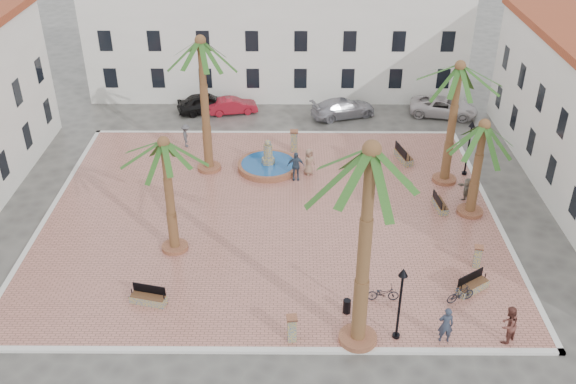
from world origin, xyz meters
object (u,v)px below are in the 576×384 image
palm_sw (165,156)px  car_red (233,106)px  cyclist_a (446,325)px  pedestrian_fountain_a (309,162)px  lamppost_s (401,292)px  bench_e (440,205)px  palm_e (482,137)px  bicycle_b (461,294)px  car_silver (343,108)px  pedestrian_east (467,190)px  lamppost_e (470,139)px  bicycle_a (383,293)px  fountain (268,165)px  cyclist_b (508,325)px  car_white (444,107)px  palm_ne (458,80)px  bollard_n (294,141)px  palm_nw (201,55)px  bench_ne (403,156)px  pedestrian_fountain_b (296,166)px  car_black (207,103)px  bollard_e (478,256)px  bollard_se (292,328)px  pedestrian_north (186,136)px  bench_s (148,298)px  palm_s (370,173)px  bench_se (472,286)px  litter_bin (347,306)px

palm_sw → car_red: size_ratio=1.76×
cyclist_a → pedestrian_fountain_a: (-5.66, 15.15, -0.04)m
lamppost_s → bench_e: bearing=69.4°
palm_e → bicycle_b: (-2.35, -7.88, -4.45)m
car_silver → pedestrian_east: bearing=-172.3°
bench_e → lamppost_e: (2.43, 4.19, 2.29)m
bicycle_a → fountain: bearing=24.4°
lamppost_s → car_red: (-9.29, 24.91, -2.12)m
palm_e → cyclist_b: size_ratio=3.18×
fountain → cyclist_a: fountain is taller
lamppost_e → car_white: 9.81m
palm_ne → palm_sw: bearing=-155.0°
bicycle_b → car_red: 25.80m
bollard_n → palm_nw: bearing=-155.0°
palm_sw → bench_ne: size_ratio=3.19×
cyclist_a → pedestrian_fountain_b: (-6.51, 14.44, 0.03)m
bench_e → pedestrian_fountain_b: (-8.49, 3.45, 0.70)m
lamppost_e → car_black: lamppost_e is taller
bicycle_b → palm_ne: bearing=-28.8°
palm_nw → palm_ne: size_ratio=1.13×
palm_nw → bench_ne: (12.89, 1.28, -7.43)m
palm_nw → bollard_e: bearing=-34.8°
car_black → bench_ne: bearing=-138.0°
palm_e → pedestrian_east: palm_e is taller
bollard_se → bicycle_b: (8.04, 2.65, -0.25)m
pedestrian_fountain_a → pedestrian_fountain_b: (-0.85, -0.71, 0.07)m
bollard_e → pedestrian_fountain_a: bearing=130.8°
bollard_e → pedestrian_east: bearing=81.9°
bench_ne → pedestrian_fountain_b: bearing=96.1°
pedestrian_fountain_b → car_red: (-4.85, 10.69, -0.48)m
bollard_n → pedestrian_fountain_a: (0.94, -3.21, 0.08)m
palm_e → pedestrian_north: size_ratio=3.59×
car_black → lamppost_s: bearing=-173.4°
fountain → bench_s: bearing=-111.4°
bench_e → car_black: car_black is taller
palm_sw → palm_s: 11.85m
bench_s → car_white: bearing=64.0°
bench_e → car_silver: bearing=12.4°
bench_se → pedestrian_east: pedestrian_east is taller
bench_s → litter_bin: size_ratio=2.55×
fountain → bollard_n: fountain is taller
litter_bin → pedestrian_fountain_b: 12.83m
palm_nw → palm_s: palm_s is taller
car_red → bench_e: bearing=-148.4°
palm_ne → car_white: bearing=79.0°
bollard_e → bicycle_b: bollard_e is taller
palm_s → bench_se: size_ratio=5.50×
palm_sw → car_white: palm_sw is taller
pedestrian_fountain_b → car_white: size_ratio=0.37×
palm_nw → bicycle_b: palm_nw is taller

